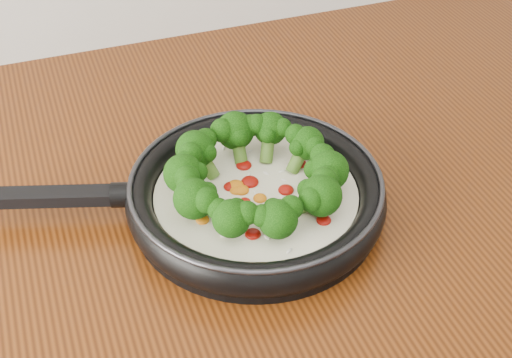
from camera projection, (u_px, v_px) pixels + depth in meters
name	position (u px, v px, depth m)	size (l,w,h in m)	color
skillet	(253.00, 191.00, 0.81)	(0.49, 0.37, 0.09)	black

